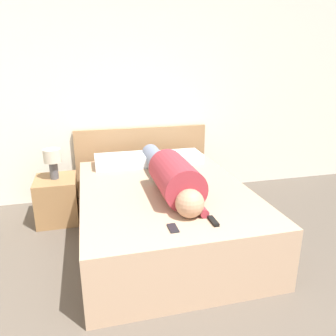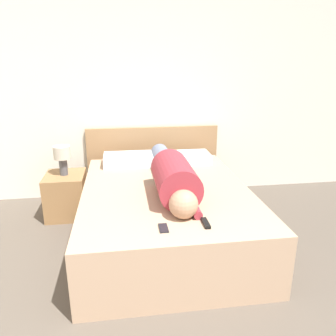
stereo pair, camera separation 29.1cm
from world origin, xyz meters
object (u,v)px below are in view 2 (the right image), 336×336
at_px(pillow_second, 185,158).
at_px(cell_phone, 163,228).
at_px(bed, 166,213).
at_px(nightstand, 66,195).
at_px(person_lying, 172,175).
at_px(pillow_near_headboard, 130,159).
at_px(tv_remote, 206,223).
at_px(table_lamp, 62,156).

height_order(pillow_second, cell_phone, pillow_second).
xyz_separation_m(bed, nightstand, (-1.05, 0.68, -0.03)).
bearing_deg(person_lying, bed, 121.60).
relative_size(bed, person_lying, 1.25).
relative_size(pillow_near_headboard, tv_remote, 4.06).
xyz_separation_m(nightstand, person_lying, (1.10, -0.76, 0.45)).
bearing_deg(tv_remote, nightstand, 130.51).
bearing_deg(pillow_second, table_lamp, -175.43).
bearing_deg(nightstand, pillow_second, 4.57).
bearing_deg(pillow_near_headboard, pillow_second, 0.00).
xyz_separation_m(table_lamp, cell_phone, (0.93, -1.48, -0.16)).
height_order(person_lying, pillow_near_headboard, person_lying).
distance_m(person_lying, pillow_second, 0.92).
bearing_deg(table_lamp, cell_phone, -57.94).
xyz_separation_m(bed, cell_phone, (-0.13, -0.80, 0.28)).
distance_m(pillow_near_headboard, pillow_second, 0.65).
height_order(pillow_near_headboard, tv_remote, pillow_near_headboard).
bearing_deg(nightstand, tv_remote, -49.49).
xyz_separation_m(table_lamp, person_lying, (1.10, -0.76, -0.02)).
xyz_separation_m(person_lying, cell_phone, (-0.18, -0.72, -0.15)).
bearing_deg(tv_remote, person_lying, 101.64).
bearing_deg(tv_remote, pillow_second, 84.54).
height_order(person_lying, cell_phone, person_lying).
height_order(nightstand, pillow_near_headboard, pillow_near_headboard).
relative_size(bed, table_lamp, 6.39).
height_order(pillow_near_headboard, cell_phone, pillow_near_headboard).
bearing_deg(bed, cell_phone, -98.94).
bearing_deg(pillow_second, cell_phone, -106.48).
relative_size(pillow_near_headboard, cell_phone, 4.69).
height_order(person_lying, pillow_second, person_lying).
bearing_deg(tv_remote, cell_phone, -176.44).
xyz_separation_m(nightstand, cell_phone, (0.93, -1.48, 0.30)).
relative_size(person_lying, tv_remote, 11.16).
bearing_deg(bed, pillow_near_headboard, 111.40).
height_order(person_lying, tv_remote, person_lying).
relative_size(bed, pillow_second, 3.61).
distance_m(bed, nightstand, 1.25).
distance_m(nightstand, tv_remote, 1.94).
bearing_deg(pillow_near_headboard, person_lying, -67.56).
distance_m(pillow_second, tv_remote, 1.58).
relative_size(person_lying, pillow_near_headboard, 2.75).
bearing_deg(cell_phone, pillow_near_headboard, 96.58).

